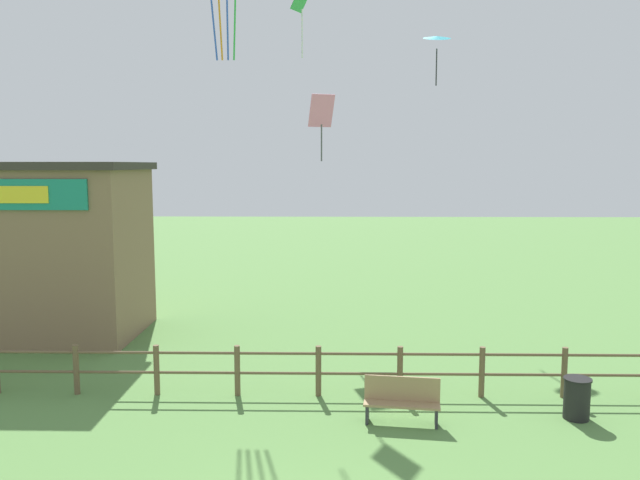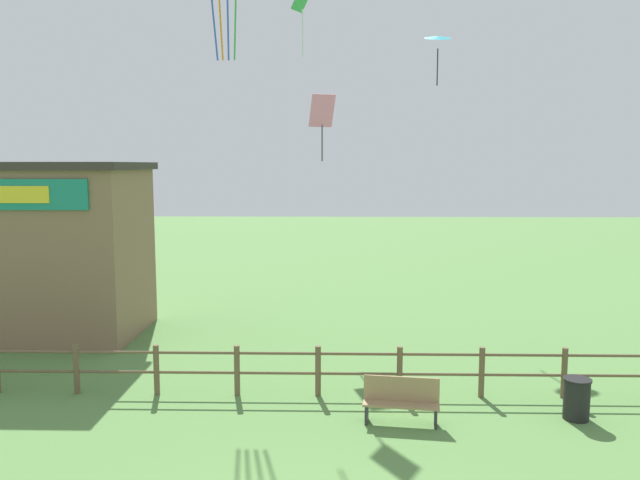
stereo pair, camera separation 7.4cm
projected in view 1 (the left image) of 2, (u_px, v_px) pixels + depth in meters
The scene contains 7 objects.
wooden_fence at pixel (318, 368), 15.14m from camera, with size 19.94×0.14×1.24m.
seaside_building at pixel (0, 249), 20.39m from camera, with size 9.27×4.46×5.69m.
park_bench_near_fence at pixel (402, 399), 13.57m from camera, with size 1.69×0.61×1.01m.
trash_bin at pixel (577, 398), 13.79m from camera, with size 0.61×0.61×0.92m.
kite_green_diamond at pixel (302, 5), 20.81m from camera, with size 0.78×0.87×2.43m.
kite_pink_diamond at pixel (322, 115), 21.07m from camera, with size 0.93×0.71×2.22m.
kite_cyan_delta at pixel (437, 38), 23.82m from camera, with size 1.07×1.04×2.01m.
Camera 1 is at (0.32, -7.45, 5.61)m, focal length 35.00 mm.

